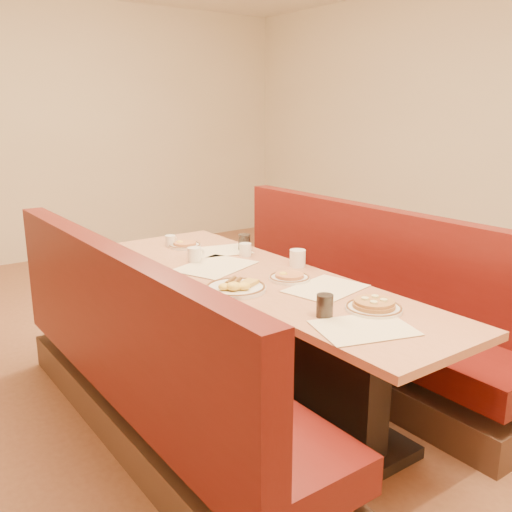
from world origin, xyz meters
TOP-DOWN VIEW (x-y plane):
  - ground at (0.00, 0.00)m, footprint 8.00×8.00m
  - room_envelope at (0.00, 0.00)m, footprint 6.04×8.04m
  - diner_table at (0.00, 0.00)m, footprint 0.70×2.50m
  - booth_left at (-0.73, 0.00)m, footprint 0.55×2.50m
  - booth_right at (0.73, 0.00)m, footprint 0.55×2.50m
  - placemat_near_left at (-0.12, -0.86)m, footprint 0.48×0.41m
  - placemat_near_right at (0.12, -0.37)m, footprint 0.45×0.38m
  - placemat_far_left at (-0.12, 0.33)m, footprint 0.54×0.48m
  - placemat_far_right at (0.10, 0.63)m, footprint 0.43×0.36m
  - pancake_plate at (0.08, -0.73)m, footprint 0.26×0.26m
  - eggs_plate at (-0.27, -0.12)m, footprint 0.31×0.31m
  - extra_plate_mid at (0.07, -0.13)m, footprint 0.22×0.22m
  - extra_plate_far at (-0.02, 0.87)m, footprint 0.22×0.22m
  - coffee_mug_a at (0.28, 0.05)m, footprint 0.13×0.09m
  - coffee_mug_b at (-0.16, 0.50)m, footprint 0.12×0.08m
  - coffee_mug_c at (0.17, 0.44)m, footprint 0.11×0.08m
  - coffee_mug_d at (-0.10, 0.94)m, footprint 0.10×0.07m
  - soda_tumbler_near at (-0.16, -0.66)m, footprint 0.08×0.08m
  - soda_tumbler_mid at (0.25, 0.55)m, footprint 0.08×0.08m

SIDE VIEW (x-z plane):
  - ground at x=0.00m, z-range 0.00..0.00m
  - booth_left at x=-0.73m, z-range -0.16..0.89m
  - booth_right at x=0.73m, z-range -0.16..0.89m
  - diner_table at x=0.00m, z-range 0.00..0.75m
  - placemat_near_left at x=-0.12m, z-range 0.75..0.76m
  - placemat_near_right at x=0.12m, z-range 0.75..0.76m
  - placemat_far_left at x=-0.12m, z-range 0.75..0.76m
  - placemat_far_right at x=0.10m, z-range 0.75..0.76m
  - extra_plate_far at x=-0.02m, z-range 0.74..0.79m
  - extra_plate_mid at x=0.07m, z-range 0.74..0.79m
  - eggs_plate at x=-0.27m, z-range 0.74..0.80m
  - pancake_plate at x=0.08m, z-range 0.74..0.80m
  - coffee_mug_d at x=-0.10m, z-range 0.75..0.83m
  - coffee_mug_c at x=0.17m, z-range 0.75..0.83m
  - coffee_mug_b at x=-0.16m, z-range 0.75..0.84m
  - coffee_mug_a at x=0.28m, z-range 0.75..0.85m
  - soda_tumbler_near at x=-0.16m, z-range 0.75..0.85m
  - soda_tumbler_mid at x=0.25m, z-range 0.75..0.86m
  - room_envelope at x=0.00m, z-range 0.52..3.34m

